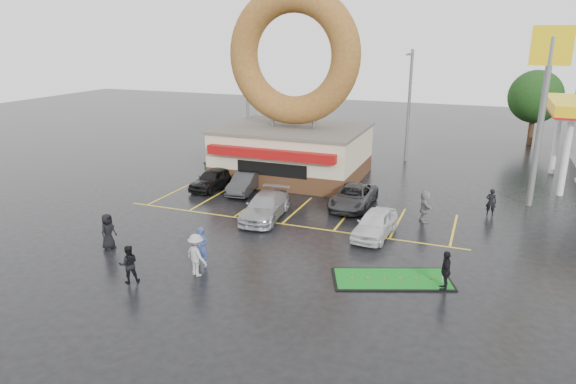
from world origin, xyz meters
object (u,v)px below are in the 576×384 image
(shell_sign, at_px, (546,84))
(car_silver, at_px, (265,206))
(car_grey, at_px, (353,197))
(car_white, at_px, (375,224))
(streetlight_right, at_px, (575,109))
(streetlight_mid, at_px, (409,103))
(streetlight_left, at_px, (247,97))
(person_blue, at_px, (201,247))
(dumpster, at_px, (220,172))
(car_dgrey, at_px, (244,183))
(putting_green, at_px, (392,279))
(donut_shop, at_px, (293,116))
(car_black, at_px, (213,179))
(person_cameraman, at_px, (446,271))

(shell_sign, height_order, car_silver, shell_sign)
(car_grey, distance_m, car_white, 4.77)
(shell_sign, relative_size, streetlight_right, 1.18)
(shell_sign, relative_size, streetlight_mid, 1.18)
(streetlight_left, xyz_separation_m, car_white, (15.20, -16.42, -4.09))
(streetlight_mid, bearing_deg, car_white, -86.07)
(shell_sign, height_order, person_blue, shell_sign)
(car_white, xyz_separation_m, dumpster, (-12.70, 6.54, -0.04))
(streetlight_left, distance_m, car_dgrey, 13.74)
(shell_sign, bearing_deg, car_grey, -156.88)
(streetlight_mid, bearing_deg, putting_green, -82.35)
(streetlight_left, xyz_separation_m, car_dgrey, (5.46, -11.92, -4.13))
(donut_shop, bearing_deg, car_silver, -78.92)
(donut_shop, bearing_deg, dumpster, -146.92)
(car_silver, height_order, putting_green, car_silver)
(shell_sign, bearing_deg, car_silver, -150.44)
(car_black, bearing_deg, putting_green, -28.18)
(car_white, relative_size, person_blue, 2.15)
(streetlight_right, bearing_deg, streetlight_left, -175.60)
(streetlight_right, bearing_deg, shell_sign, -106.83)
(car_dgrey, bearing_deg, car_white, -31.68)
(streetlight_right, height_order, car_dgrey, streetlight_right)
(shell_sign, bearing_deg, person_blue, -133.64)
(streetlight_mid, bearing_deg, donut_shop, -131.38)
(dumpster, bearing_deg, streetlight_left, 102.25)
(streetlight_mid, relative_size, car_white, 2.22)
(car_black, bearing_deg, car_dgrey, 5.38)
(car_black, relative_size, dumpster, 2.28)
(streetlight_mid, height_order, car_white, streetlight_mid)
(streetlight_right, distance_m, dumpster, 26.65)
(car_black, height_order, car_silver, car_silver)
(streetlight_mid, relative_size, putting_green, 1.64)
(car_black, bearing_deg, streetlight_right, 36.67)
(car_white, distance_m, putting_green, 5.07)
(shell_sign, xyz_separation_m, streetlight_right, (3.00, 9.92, -2.60))
(streetlight_left, bearing_deg, car_grey, -43.29)
(person_cameraman, xyz_separation_m, putting_green, (-2.17, 0.10, -0.82))
(car_silver, bearing_deg, car_dgrey, 123.50)
(car_white, height_order, person_cameraman, person_cameraman)
(person_blue, relative_size, putting_green, 0.34)
(car_black, height_order, putting_green, car_black)
(shell_sign, height_order, dumpster, shell_sign)
(car_grey, xyz_separation_m, car_white, (2.24, -4.21, 0.03))
(donut_shop, distance_m, putting_green, 17.88)
(car_dgrey, relative_size, person_cameraman, 2.29)
(streetlight_left, bearing_deg, person_cameraman, -47.96)
(shell_sign, relative_size, car_grey, 2.24)
(person_blue, xyz_separation_m, putting_green, (8.29, 1.81, -0.90))
(person_blue, distance_m, person_cameraman, 10.59)
(streetlight_mid, bearing_deg, car_silver, -107.11)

